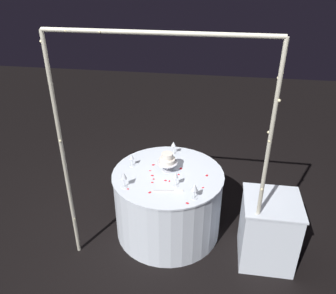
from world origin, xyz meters
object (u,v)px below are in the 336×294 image
object	(u,v)px
main_table	(168,202)
wine_glass_0	(132,158)
decorative_arch	(160,134)
cake_knife	(170,191)
wine_glass_1	(173,145)
side_table	(268,230)
wine_glass_3	(176,176)
tiered_cake	(167,160)
wine_glass_4	(195,188)
wine_glass_2	(124,176)

from	to	relation	value
main_table	wine_glass_0	distance (m)	0.65
decorative_arch	cake_knife	world-z (taller)	decorative_arch
decorative_arch	wine_glass_1	distance (m)	1.08
wine_glass_0	side_table	bearing A→B (deg)	166.15
cake_knife	wine_glass_3	bearing A→B (deg)	-113.92
tiered_cake	wine_glass_4	world-z (taller)	tiered_cake
main_table	cake_knife	world-z (taller)	cake_knife
main_table	wine_glass_2	distance (m)	0.72
decorative_arch	wine_glass_2	size ratio (longest dim) A/B	13.18
tiered_cake	wine_glass_0	distance (m)	0.40
side_table	wine_glass_1	distance (m)	1.38
main_table	tiered_cake	xyz separation A→B (m)	(0.02, -0.06, 0.52)
wine_glass_0	cake_knife	world-z (taller)	wine_glass_0
side_table	wine_glass_4	world-z (taller)	wine_glass_4
wine_glass_3	wine_glass_4	size ratio (longest dim) A/B	1.00
side_table	wine_glass_4	distance (m)	0.93
wine_glass_3	cake_knife	world-z (taller)	wine_glass_3
wine_glass_3	cake_knife	xyz separation A→B (m)	(0.04, 0.09, -0.12)
tiered_cake	cake_knife	bearing A→B (deg)	103.38
tiered_cake	wine_glass_3	distance (m)	0.30
side_table	wine_glass_2	xyz separation A→B (m)	(1.47, 0.04, 0.53)
wine_glass_1	wine_glass_4	xyz separation A→B (m)	(-0.31, 0.80, 0.00)
wine_glass_0	wine_glass_1	world-z (taller)	wine_glass_1
wine_glass_1	wine_glass_2	distance (m)	0.83
tiered_cake	wine_glass_2	xyz separation A→B (m)	(0.38, 0.36, -0.01)
wine_glass_1	decorative_arch	bearing A→B (deg)	90.16
wine_glass_2	wine_glass_3	distance (m)	0.52
cake_knife	tiered_cake	bearing A→B (deg)	-76.62
tiered_cake	side_table	bearing A→B (deg)	163.16
decorative_arch	wine_glass_2	xyz separation A→B (m)	(0.40, -0.17, -0.58)
decorative_arch	wine_glass_1	bearing A→B (deg)	-89.84
decorative_arch	wine_glass_3	size ratio (longest dim) A/B	14.00
side_table	wine_glass_3	size ratio (longest dim) A/B	4.45
wine_glass_2	cake_knife	xyz separation A→B (m)	(-0.47, -0.00, -0.13)
main_table	wine_glass_0	xyz separation A→B (m)	(0.42, -0.10, 0.49)
side_table	wine_glass_1	world-z (taller)	wine_glass_1
main_table	wine_glass_2	size ratio (longest dim) A/B	6.77
main_table	cake_knife	bearing A→B (deg)	102.88
main_table	wine_glass_0	world-z (taller)	wine_glass_0
wine_glass_1	wine_glass_3	bearing A→B (deg)	100.18
decorative_arch	wine_glass_2	bearing A→B (deg)	-23.23
decorative_arch	side_table	size ratio (longest dim) A/B	3.15
wine_glass_4	decorative_arch	bearing A→B (deg)	16.95
wine_glass_1	cake_knife	bearing A→B (deg)	95.64
main_table	tiered_cake	bearing A→B (deg)	-74.11
wine_glass_1	wine_glass_4	bearing A→B (deg)	111.37
wine_glass_2	cake_knife	bearing A→B (deg)	-179.59
wine_glass_3	tiered_cake	bearing A→B (deg)	-64.50
wine_glass_3	side_table	bearing A→B (deg)	176.32
wine_glass_1	side_table	bearing A→B (deg)	147.19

